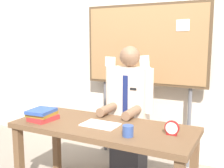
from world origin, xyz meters
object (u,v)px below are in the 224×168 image
object	(u,v)px
bulletin_board	(145,47)
book_stack	(42,115)
desk	(103,135)
desk_clock	(172,129)
open_notebook	(100,125)
person	(129,116)
coffee_mug	(128,131)

from	to	relation	value
bulletin_board	book_stack	xyz separation A→B (m)	(-0.59, -1.17, -0.62)
desk	desk_clock	bearing A→B (deg)	1.71
open_notebook	desk_clock	world-z (taller)	desk_clock
book_stack	desk_clock	xyz separation A→B (m)	(1.22, 0.15, 0.00)
person	bulletin_board	bearing A→B (deg)	90.00
person	open_notebook	world-z (taller)	person
person	coffee_mug	size ratio (longest dim) A/B	15.96
person	bulletin_board	distance (m)	0.87
person	bulletin_board	xyz separation A→B (m)	(0.00, 0.45, 0.74)
book_stack	desk_clock	distance (m)	1.23
desk	book_stack	world-z (taller)	book_stack
desk	person	distance (m)	0.59
book_stack	coffee_mug	xyz separation A→B (m)	(0.91, -0.04, -0.01)
desk	open_notebook	bearing A→B (deg)	-130.34
book_stack	desk	bearing A→B (deg)	12.68
desk	desk_clock	xyz separation A→B (m)	(0.63, 0.02, 0.15)
desk	coffee_mug	xyz separation A→B (m)	(0.32, -0.17, 0.14)
desk	open_notebook	xyz separation A→B (m)	(-0.02, -0.02, 0.10)
person	bulletin_board	world-z (taller)	bulletin_board
open_notebook	coffee_mug	world-z (taller)	coffee_mug
desk_clock	coffee_mug	bearing A→B (deg)	-147.77
open_notebook	book_stack	bearing A→B (deg)	-168.87
desk	person	size ratio (longest dim) A/B	1.15
open_notebook	coffee_mug	size ratio (longest dim) A/B	3.62
coffee_mug	desk	bearing A→B (deg)	151.87
desk	coffee_mug	size ratio (longest dim) A/B	18.39
desk	desk_clock	world-z (taller)	desk_clock
bulletin_board	desk	bearing A→B (deg)	-90.00
person	open_notebook	bearing A→B (deg)	-91.60
desk	bulletin_board	bearing A→B (deg)	90.00
open_notebook	coffee_mug	xyz separation A→B (m)	(0.34, -0.15, 0.04)
bulletin_board	book_stack	distance (m)	1.45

